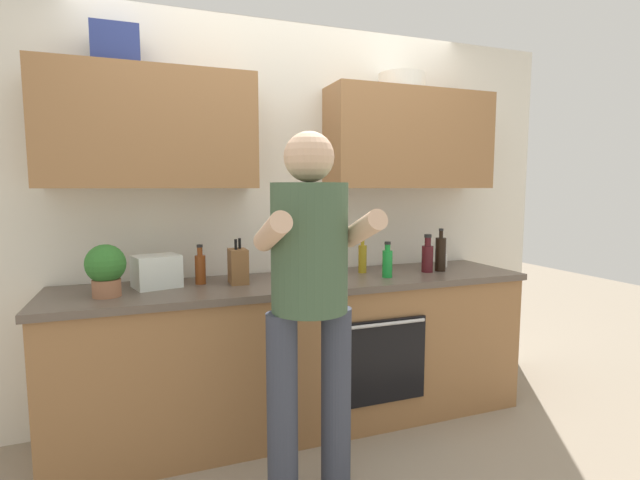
{
  "coord_description": "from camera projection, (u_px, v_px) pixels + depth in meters",
  "views": [
    {
      "loc": [
        -0.88,
        -2.65,
        1.45
      ],
      "look_at": [
        0.08,
        -0.1,
        1.15
      ],
      "focal_mm": 26.45,
      "sensor_mm": 36.0,
      "label": 1
    }
  ],
  "objects": [
    {
      "name": "ground_plane",
      "position": [
        303.0,
        422.0,
        2.93
      ],
      "size": [
        12.0,
        12.0,
        0.0
      ],
      "primitive_type": "plane",
      "color": "gray"
    },
    {
      "name": "back_wall_unit",
      "position": [
        288.0,
        181.0,
        3.02
      ],
      "size": [
        4.0,
        0.38,
        2.5
      ],
      "color": "silver",
      "rests_on": "ground"
    },
    {
      "name": "counter",
      "position": [
        303.0,
        352.0,
        2.88
      ],
      "size": [
        2.84,
        0.67,
        0.9
      ],
      "color": "olive",
      "rests_on": "ground"
    },
    {
      "name": "person_standing",
      "position": [
        310.0,
        289.0,
        2.09
      ],
      "size": [
        0.49,
        0.45,
        1.7
      ],
      "color": "#383D4C",
      "rests_on": "ground"
    },
    {
      "name": "bottle_soy",
      "position": [
        441.0,
        254.0,
        3.13
      ],
      "size": [
        0.07,
        0.07,
        0.28
      ],
      "color": "black",
      "rests_on": "counter"
    },
    {
      "name": "bottle_oil",
      "position": [
        362.0,
        258.0,
        3.07
      ],
      "size": [
        0.05,
        0.05,
        0.23
      ],
      "color": "olive",
      "rests_on": "counter"
    },
    {
      "name": "bottle_wine",
      "position": [
        427.0,
        257.0,
        3.09
      ],
      "size": [
        0.07,
        0.07,
        0.25
      ],
      "color": "#471419",
      "rests_on": "counter"
    },
    {
      "name": "bottle_hotsauce",
      "position": [
        315.0,
        254.0,
        2.99
      ],
      "size": [
        0.07,
        0.07,
        0.31
      ],
      "color": "red",
      "rests_on": "counter"
    },
    {
      "name": "bottle_soda",
      "position": [
        387.0,
        262.0,
        2.91
      ],
      "size": [
        0.06,
        0.06,
        0.22
      ],
      "color": "#198C33",
      "rests_on": "counter"
    },
    {
      "name": "bottle_vinegar",
      "position": [
        200.0,
        268.0,
        2.71
      ],
      "size": [
        0.06,
        0.06,
        0.23
      ],
      "color": "brown",
      "rests_on": "counter"
    },
    {
      "name": "cup_coffee",
      "position": [
        442.0,
        261.0,
        3.3
      ],
      "size": [
        0.08,
        0.08,
        0.09
      ],
      "primitive_type": "cylinder",
      "color": "white",
      "rests_on": "counter"
    },
    {
      "name": "knife_block",
      "position": [
        238.0,
        266.0,
        2.72
      ],
      "size": [
        0.1,
        0.14,
        0.26
      ],
      "color": "brown",
      "rests_on": "counter"
    },
    {
      "name": "potted_herb",
      "position": [
        106.0,
        268.0,
        2.39
      ],
      "size": [
        0.2,
        0.2,
        0.27
      ],
      "color": "#9E6647",
      "rests_on": "counter"
    },
    {
      "name": "grocery_bag_produce",
      "position": [
        157.0,
        271.0,
        2.62
      ],
      "size": [
        0.28,
        0.25,
        0.18
      ],
      "primitive_type": "cube",
      "rotation": [
        0.0,
        0.0,
        0.27
      ],
      "color": "silver",
      "rests_on": "counter"
    }
  ]
}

